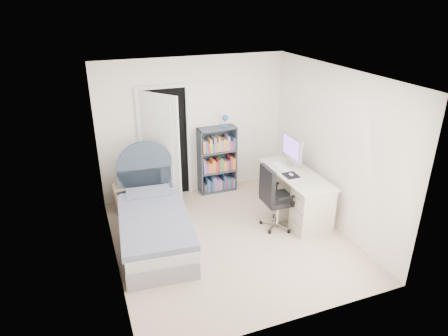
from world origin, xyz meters
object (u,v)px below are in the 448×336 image
object	(u,v)px
bookcase	(218,162)
desk	(294,191)
nightstand	(124,190)
floor_lamp	(156,171)
bed	(154,223)
office_chair	(274,195)

from	to	relation	value
bookcase	desk	world-z (taller)	bookcase
nightstand	floor_lamp	xyz separation A→B (m)	(0.60, 0.19, 0.19)
bookcase	desk	bearing A→B (deg)	-55.39
bed	desk	size ratio (longest dim) A/B	1.38
bed	office_chair	xyz separation A→B (m)	(1.84, -0.32, 0.29)
nightstand	office_chair	world-z (taller)	office_chair
floor_lamp	desk	size ratio (longest dim) A/B	0.89
bookcase	office_chair	distance (m)	1.61
desk	bed	bearing A→B (deg)	178.93
nightstand	floor_lamp	world-z (taller)	floor_lamp
nightstand	desk	bearing A→B (deg)	-23.31
bed	floor_lamp	xyz separation A→B (m)	(0.32, 1.28, 0.28)
office_chair	nightstand	bearing A→B (deg)	146.29
bookcase	desk	distance (m)	1.59
nightstand	bookcase	xyz separation A→B (m)	(1.76, 0.16, 0.20)
bed	nightstand	xyz separation A→B (m)	(-0.28, 1.10, 0.09)
floor_lamp	office_chair	world-z (taller)	floor_lamp
desk	bookcase	bearing A→B (deg)	124.61
floor_lamp	nightstand	bearing A→B (deg)	-162.71
bed	desk	bearing A→B (deg)	-1.07
desk	office_chair	world-z (taller)	desk
floor_lamp	bookcase	distance (m)	1.16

